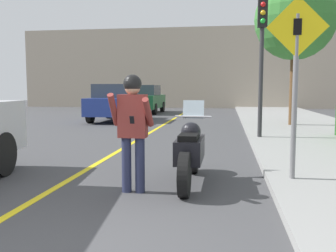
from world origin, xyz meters
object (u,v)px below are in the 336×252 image
motorcycle (190,152)px  person_biker (133,121)px  parked_car_blue (117,102)px  crossing_sign (296,71)px  traffic_light (262,43)px  parked_car_green (145,99)px  street_tree (295,20)px

motorcycle → person_biker: bearing=-140.1°
parked_car_blue → person_biker: bearing=-72.3°
crossing_sign → parked_car_blue: crossing_sign is taller
crossing_sign → traffic_light: 5.09m
motorcycle → crossing_sign: size_ratio=0.79×
motorcycle → person_biker: person_biker is taller
parked_car_green → crossing_sign: bearing=-70.0°
crossing_sign → parked_car_blue: size_ratio=0.65×
crossing_sign → street_tree: street_tree is taller
motorcycle → crossing_sign: bearing=3.0°
person_biker → traffic_light: traffic_light is taller
person_biker → parked_car_blue: bearing=107.7°
street_tree → parked_car_green: 10.81m
motorcycle → parked_car_blue: 11.68m
traffic_light → crossing_sign: bearing=-89.2°
traffic_light → parked_car_blue: (-5.93, 5.73, -1.92)m
motorcycle → traffic_light: size_ratio=0.57×
motorcycle → parked_car_green: 16.78m
crossing_sign → street_tree: (1.44, 8.83, 2.24)m
motorcycle → crossing_sign: 2.03m
street_tree → parked_car_green: bearing=135.1°
traffic_light → parked_car_green: size_ratio=0.91×
motorcycle → traffic_light: traffic_light is taller
traffic_light → street_tree: 4.31m
crossing_sign → person_biker: bearing=-162.9°
person_biker → parked_car_green: bearing=101.8°
street_tree → motorcycle: bearing=-108.7°
person_biker → parked_car_green: person_biker is taller
person_biker → traffic_light: 6.39m
person_biker → parked_car_green: 17.22m
traffic_light → street_tree: bearing=68.5°
person_biker → crossing_sign: crossing_sign is taller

